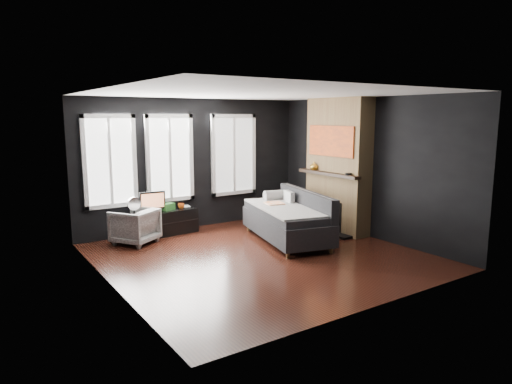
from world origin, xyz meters
TOP-DOWN VIEW (x-y plane):
  - floor at (0.00, 0.00)m, footprint 5.00×5.00m
  - ceiling at (0.00, 0.00)m, footprint 5.00×5.00m
  - wall_back at (0.00, 2.50)m, footprint 5.00×0.02m
  - wall_left at (-2.50, 0.00)m, footprint 0.02×5.00m
  - wall_right at (2.50, 0.00)m, footprint 0.02×5.00m
  - windows at (-0.45, 2.46)m, footprint 4.00×0.16m
  - fireplace at (2.30, 0.60)m, footprint 0.70×1.62m
  - sofa at (0.94, 0.53)m, footprint 1.59×2.41m
  - stripe_pillow at (1.28, 0.89)m, footprint 0.20×0.39m
  - armchair at (-1.50, 1.95)m, footprint 0.95×0.93m
  - media_console at (-0.86, 2.24)m, footprint 1.47×0.58m
  - monitor at (-1.04, 2.21)m, footprint 0.52×0.14m
  - desk_fan at (-1.43, 2.15)m, footprint 0.27×0.27m
  - mug at (-0.44, 2.22)m, footprint 0.14×0.12m
  - book at (-0.36, 2.37)m, footprint 0.16×0.04m
  - storage_box at (-0.71, 2.24)m, footprint 0.28×0.23m
  - mantel_vase at (2.05, 1.05)m, footprint 0.18×0.19m
  - mantel_clock at (2.05, 0.05)m, footprint 0.12×0.12m

SIDE VIEW (x-z plane):
  - floor at x=0.00m, z-range 0.00..0.00m
  - media_console at x=-0.86m, z-range 0.00..0.49m
  - armchair at x=-1.50m, z-range 0.00..0.72m
  - sofa at x=0.94m, z-range 0.00..0.95m
  - mug at x=-0.44m, z-range 0.49..0.62m
  - storage_box at x=-0.71m, z-range 0.49..0.63m
  - book at x=-0.36m, z-range 0.49..0.71m
  - desk_fan at x=-1.43m, z-range 0.49..0.85m
  - stripe_pillow at x=1.28m, z-range 0.49..0.88m
  - monitor at x=-1.04m, z-range 0.49..0.95m
  - mantel_clock at x=2.05m, z-range 1.23..1.27m
  - mantel_vase at x=2.05m, z-range 1.23..1.40m
  - wall_back at x=0.00m, z-range 0.00..2.70m
  - wall_left at x=-2.50m, z-range 0.00..2.70m
  - wall_right at x=2.50m, z-range 0.00..2.70m
  - fireplace at x=2.30m, z-range 0.00..2.70m
  - windows at x=-0.45m, z-range 1.50..3.26m
  - ceiling at x=0.00m, z-range 2.70..2.70m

